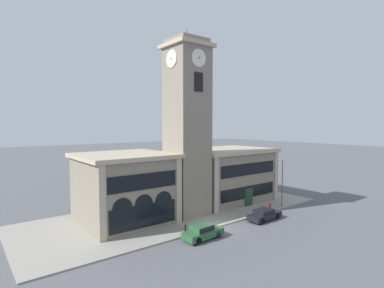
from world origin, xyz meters
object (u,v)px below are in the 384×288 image
object	(u,v)px
street_lamp	(282,176)
bollard	(185,229)
parked_car_mid	(264,214)
parked_car_near	(203,231)
fire_hydrant	(270,206)

from	to	relation	value
street_lamp	bollard	size ratio (longest dim) A/B	6.00
bollard	parked_car_mid	bearing A→B (deg)	-9.52
bollard	parked_car_near	bearing A→B (deg)	-64.49
parked_car_near	bollard	xyz separation A→B (m)	(-0.83, 1.73, -0.09)
parked_car_near	parked_car_mid	xyz separation A→B (m)	(9.51, -0.00, -0.06)
street_lamp	fire_hydrant	size ratio (longest dim) A/B	7.33
parked_car_near	parked_car_mid	bearing A→B (deg)	-2.10
fire_hydrant	street_lamp	bearing A→B (deg)	2.91
parked_car_near	bollard	bearing A→B (deg)	113.41
parked_car_mid	bollard	world-z (taller)	parked_car_mid
parked_car_mid	street_lamp	xyz separation A→B (m)	(6.40, 2.11, 3.58)
bollard	fire_hydrant	world-z (taller)	bollard
parked_car_near	fire_hydrant	xyz separation A→B (m)	(13.21, 1.97, -0.18)
street_lamp	parked_car_mid	bearing A→B (deg)	-161.79
parked_car_near	fire_hydrant	bearing A→B (deg)	6.38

